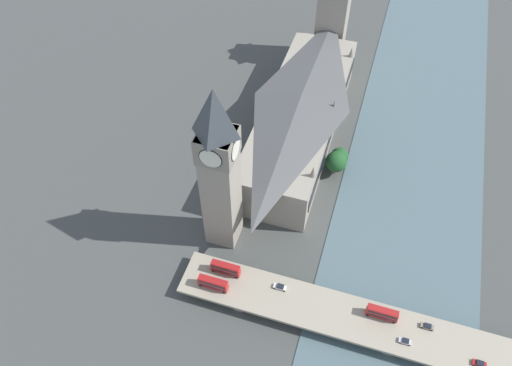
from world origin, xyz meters
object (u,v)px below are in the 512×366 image
Objects in this scene: parliament_hall at (300,116)px; double_decker_bus_rear at (382,313)px; car_northbound_tail at (405,341)px; double_decker_bus_lead at (226,268)px; victoria_tower at (333,15)px; car_northbound_mid at (280,287)px; road_bridge at (392,330)px; car_northbound_lead at (427,326)px; clock_tower at (219,169)px; car_southbound_lead at (480,364)px; double_decker_bus_mid at (213,283)px.

parliament_hall is 92.50m from double_decker_bus_rear.
car_northbound_tail is (-8.57, 6.52, -1.83)m from double_decker_bus_rear.
parliament_hall is at bearing -94.86° from double_decker_bus_lead.
car_northbound_mid is at bearing 95.39° from victoria_tower.
road_bridge is 11.36m from car_northbound_lead.
road_bridge is 14.10× the size of double_decker_bus_rear.
clock_tower reaches higher than double_decker_bus_rear.
car_southbound_lead is (-27.07, 3.48, 1.63)m from road_bridge.
car_southbound_lead is (-66.18, 6.87, -0.08)m from car_northbound_mid.
double_decker_bus_mid is at bearing 2.95° from road_bridge.
victoria_tower is 12.85× the size of car_northbound_lead.
victoria_tower reaches higher than car_northbound_mid.
victoria_tower is 148.74m from double_decker_bus_mid.
car_northbound_tail is at bearing 160.46° from clock_tower.
double_decker_bus_lead is 54.67m from double_decker_bus_rear.
car_northbound_mid reaches higher than car_southbound_lead.
double_decker_bus_mid is 57.16m from double_decker_bus_rear.
double_decker_bus_lead reaches higher than car_northbound_lead.
car_northbound_tail is at bearing -0.80° from car_southbound_lead.
car_northbound_mid reaches higher than car_northbound_lead.
double_decker_bus_rear is at bearing -37.24° from car_northbound_tail.
parliament_hall is at bearing -95.89° from double_decker_bus_mid.
car_northbound_mid is (49.59, 0.65, 0.03)m from car_northbound_lead.
clock_tower is 6.88× the size of double_decker_bus_rear.
car_southbound_lead is at bearing 179.20° from car_northbound_tail.
double_decker_bus_mid reaches higher than car_northbound_tail.
clock_tower reaches higher than road_bridge.
clock_tower is 81.42m from car_northbound_tail.
car_northbound_lead is at bearing 114.15° from victoria_tower.
double_decker_bus_mid reaches higher than road_bridge.
clock_tower is at bearing -78.48° from double_decker_bus_mid.
clock_tower reaches higher than car_northbound_lead.
double_decker_bus_rear reaches higher than car_northbound_tail.
parliament_hall is 9.67× the size of double_decker_bus_mid.
double_decker_bus_mid is at bearing 6.54° from double_decker_bus_rear.
clock_tower is 15.53× the size of car_northbound_mid.
double_decker_bus_rear is at bearing 179.76° from double_decker_bus_lead.
car_northbound_mid is (34.73, -0.03, -1.77)m from double_decker_bus_rear.
parliament_hall is 66.97m from clock_tower.
clock_tower reaches higher than car_northbound_mid.
double_decker_bus_mid is (61.17, 3.15, 3.62)m from road_bridge.
victoria_tower is 5.26× the size of double_decker_bus_rear.
victoria_tower is 141.94m from double_decker_bus_lead.
double_decker_bus_lead is at bearing 87.30° from victoria_tower.
victoria_tower is 168.92m from car_southbound_lead.
victoria_tower is 159.14m from car_northbound_tail.
double_decker_bus_lead is at bearing 111.57° from clock_tower.
car_northbound_tail is at bearing 173.91° from double_decker_bus_lead.
victoria_tower is at bearing -92.70° from double_decker_bus_lead.
car_northbound_mid is (-27.15, 18.45, -32.19)m from clock_tower.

